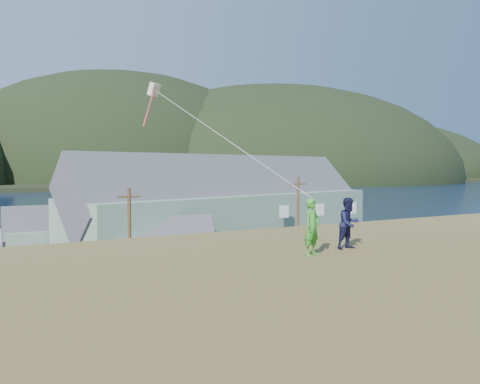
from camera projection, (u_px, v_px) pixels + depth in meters
name	position (u px, v px, depth m)	size (l,w,h in m)	color
ground	(140.00, 316.00, 31.04)	(900.00, 900.00, 0.00)	#0A1638
grass_strip	(149.00, 325.00, 29.27)	(110.00, 8.00, 0.10)	#4C3D19
waterfront_lot	(92.00, 267.00, 46.05)	(72.00, 36.00, 0.12)	#28282B
wharf	(15.00, 237.00, 63.55)	(26.00, 14.00, 0.90)	gray
far_shore	(8.00, 180.00, 322.47)	(900.00, 320.00, 2.00)	black
far_hills	(73.00, 180.00, 294.29)	(760.00, 265.00, 143.00)	black
lodge	(230.00, 206.00, 55.95)	(40.78, 20.19, 13.83)	gray
shed_white	(170.00, 247.00, 43.32)	(9.02, 6.87, 6.47)	silver
shed_palegreen_far	(55.00, 234.00, 50.86)	(10.53, 6.15, 7.02)	gray
utility_poles	(121.00, 247.00, 31.74)	(29.95, 0.24, 9.01)	#47331E
kite_flyer_green	(312.00, 227.00, 14.24)	(0.64, 0.42, 1.75)	#348E26
kite_flyer_navy	(349.00, 223.00, 15.43)	(0.83, 0.65, 1.70)	#131535
kite_rig	(155.00, 93.00, 19.73)	(1.83, 4.37, 9.48)	beige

